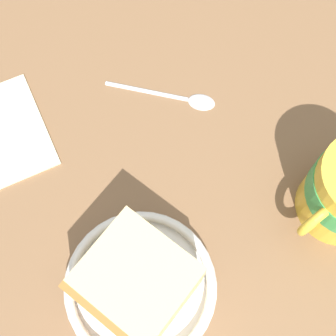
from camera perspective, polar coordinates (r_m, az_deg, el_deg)
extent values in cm
cube|color=brown|center=(49.70, -1.03, -5.78)|extent=(136.99, 136.99, 2.10)
cylinder|color=white|center=(46.97, -3.25, -13.77)|extent=(14.44, 14.44, 0.64)
torus|color=white|center=(46.18, -3.31, -13.64)|extent=(14.23, 14.23, 0.94)
cube|color=#9E662D|center=(46.35, -3.29, -13.67)|extent=(10.42, 9.96, 0.60)
cube|color=#DBC184|center=(42.93, -3.55, -13.04)|extent=(10.42, 9.96, 6.32)
cube|color=#9E662D|center=(42.81, -7.32, -17.42)|extent=(8.42, 2.92, 6.32)
torus|color=gold|center=(45.95, 17.35, -5.58)|extent=(0.90, 4.85, 4.85)
ellipsoid|color=silver|center=(53.37, 3.99, 7.94)|extent=(3.58, 3.48, 0.80)
cylinder|color=silver|center=(54.12, -2.54, 9.15)|extent=(7.44, 6.54, 0.50)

